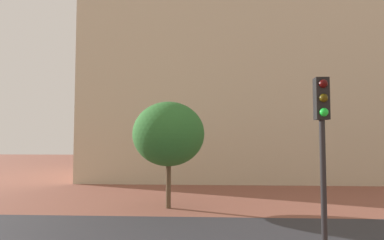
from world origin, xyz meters
The scene contains 4 objects.
ground_plane centered at (0.00, 10.00, 0.00)m, with size 120.00×120.00×0.00m, color brown.
landmark_building centered at (4.19, 30.25, 9.33)m, with size 28.56×15.74×32.22m.
traffic_light_pole centered at (2.76, 4.74, 3.35)m, with size 0.28×0.34×4.80m.
tree_curb_far centered at (-1.69, 14.31, 3.76)m, with size 3.68×3.68×5.42m.
Camera 1 is at (0.34, -2.23, 3.49)m, focal length 30.29 mm.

